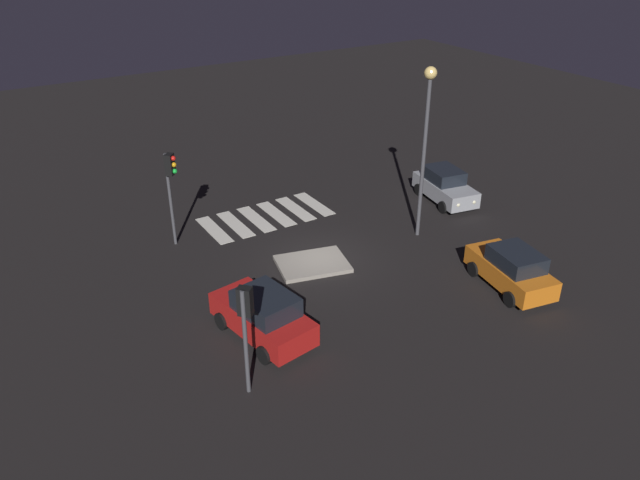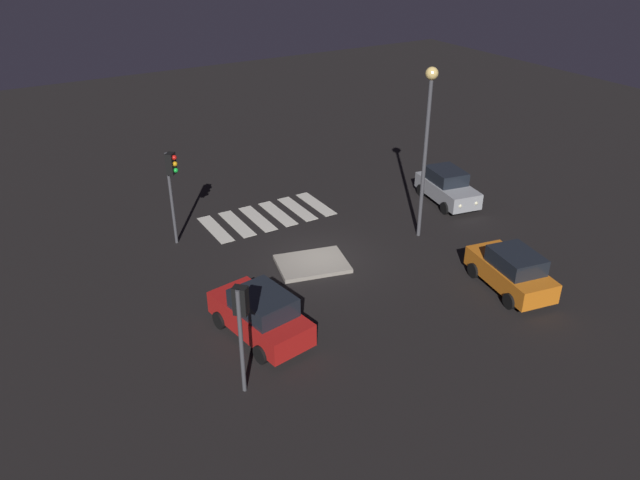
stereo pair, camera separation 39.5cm
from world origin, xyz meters
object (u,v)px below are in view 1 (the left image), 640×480
car_orange (512,269)px  street_lamp (426,126)px  traffic_light_east (171,177)px  traffic_island (312,264)px  car_silver (445,186)px  car_red (263,315)px  traffic_light_north (246,314)px

car_orange → street_lamp: 7.29m
street_lamp → traffic_light_east: bearing=-27.0°
traffic_island → car_orange: car_orange is taller
car_silver → car_red: (13.77, 5.62, 0.06)m
car_red → car_orange: bearing=-112.5°
traffic_island → traffic_light_north: (5.83, 5.70, 2.83)m
traffic_light_north → traffic_light_east: bearing=38.8°
traffic_light_north → traffic_light_east: 10.86m
traffic_island → traffic_light_east: bearing=-49.6°
traffic_island → traffic_light_north: bearing=44.4°
traffic_island → traffic_light_east: 7.40m
traffic_light_north → traffic_island: bearing=1.3°
car_red → traffic_light_east: size_ratio=1.01×
street_lamp → traffic_island: bearing=-1.2°
traffic_light_north → street_lamp: street_lamp is taller
car_orange → street_lamp: bearing=11.9°
car_silver → street_lamp: street_lamp is taller
traffic_light_east → car_red: bearing=-44.5°
car_red → traffic_light_east: traffic_light_east is taller
car_red → traffic_light_north: (1.67, 2.27, 2.00)m
traffic_island → street_lamp: (-5.86, 0.12, 5.34)m
traffic_light_east → traffic_light_north: bearing=-53.6°
traffic_light_north → street_lamp: size_ratio=0.48×
traffic_light_east → street_lamp: size_ratio=0.56×
traffic_island → car_red: 5.45m
car_orange → car_red: bearing=87.1°
car_red → street_lamp: street_lamp is taller
car_orange → street_lamp: street_lamp is taller
street_lamp → car_red: bearing=18.2°
traffic_island → traffic_light_east: (4.30, -5.04, 3.29)m
car_red → traffic_light_north: size_ratio=1.17×
car_silver → traffic_light_north: traffic_light_north is taller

